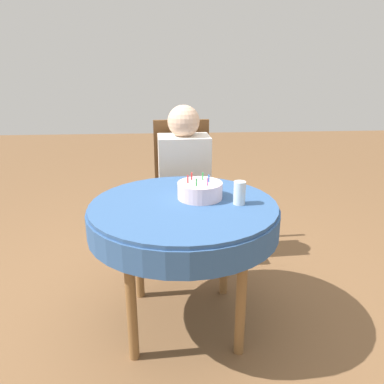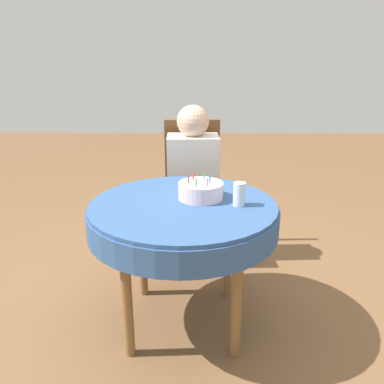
{
  "view_description": "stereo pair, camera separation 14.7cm",
  "coord_description": "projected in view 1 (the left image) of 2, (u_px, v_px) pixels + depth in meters",
  "views": [
    {
      "loc": [
        -0.08,
        -1.76,
        1.37
      ],
      "look_at": [
        0.04,
        0.02,
        0.76
      ],
      "focal_mm": 35.0,
      "sensor_mm": 36.0,
      "label": 1
    },
    {
      "loc": [
        0.07,
        -1.76,
        1.37
      ],
      "look_at": [
        0.04,
        0.02,
        0.76
      ],
      "focal_mm": 35.0,
      "sensor_mm": 36.0,
      "label": 2
    }
  ],
  "objects": [
    {
      "name": "drinking_glass",
      "position": [
        239.0,
        193.0,
        1.85
      ],
      "size": [
        0.06,
        0.06,
        0.12
      ],
      "color": "silver",
      "rests_on": "dining_table"
    },
    {
      "name": "chair",
      "position": [
        183.0,
        186.0,
        2.76
      ],
      "size": [
        0.47,
        0.47,
        0.99
      ],
      "rotation": [
        0.0,
        0.0,
        0.04
      ],
      "color": "brown",
      "rests_on": "ground_plane"
    },
    {
      "name": "person",
      "position": [
        184.0,
        169.0,
        2.61
      ],
      "size": [
        0.36,
        0.36,
        1.11
      ],
      "rotation": [
        0.0,
        0.0,
        0.04
      ],
      "color": "#DBB293",
      "rests_on": "ground_plane"
    },
    {
      "name": "ground_plane",
      "position": [
        184.0,
        321.0,
        2.11
      ],
      "size": [
        12.0,
        12.0,
        0.0
      ],
      "primitive_type": "plane",
      "color": "brown"
    },
    {
      "name": "dining_table",
      "position": [
        184.0,
        219.0,
        1.91
      ],
      "size": [
        0.96,
        0.96,
        0.71
      ],
      "color": "#335689",
      "rests_on": "ground_plane"
    },
    {
      "name": "birthday_cake",
      "position": [
        200.0,
        190.0,
        1.94
      ],
      "size": [
        0.23,
        0.23,
        0.12
      ],
      "color": "silver",
      "rests_on": "dining_table"
    }
  ]
}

